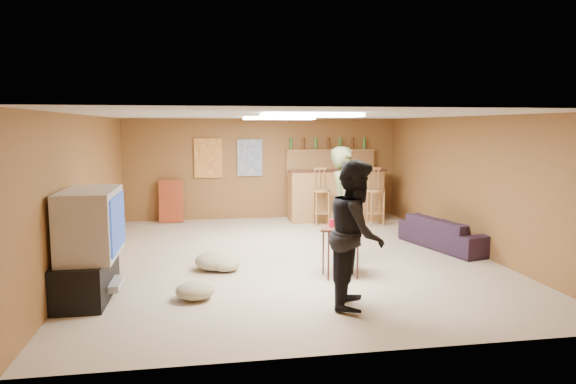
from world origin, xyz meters
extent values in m
plane|color=tan|center=(0.00, 0.00, 0.00)|extent=(7.00, 7.00, 0.00)
cube|color=silver|center=(0.00, 0.00, 2.20)|extent=(6.00, 7.00, 0.02)
cube|color=brown|center=(0.00, 3.50, 1.10)|extent=(6.00, 0.02, 2.20)
cube|color=brown|center=(0.00, -3.50, 1.10)|extent=(6.00, 0.02, 2.20)
cube|color=brown|center=(-3.00, 0.00, 1.10)|extent=(0.02, 7.00, 2.20)
cube|color=brown|center=(3.00, 0.00, 1.10)|extent=(0.02, 7.00, 2.20)
cube|color=black|center=(-2.72, -1.50, 0.25)|extent=(0.55, 1.30, 0.50)
cube|color=#B2B2B7|center=(-2.50, -1.50, 0.15)|extent=(0.35, 0.50, 0.08)
cube|color=#B2B2B7|center=(-2.65, -1.50, 0.90)|extent=(0.60, 1.10, 0.80)
cube|color=navy|center=(-2.34, -1.50, 0.90)|extent=(0.02, 0.95, 0.65)
cube|color=#9A6838|center=(1.50, 2.95, 0.55)|extent=(2.00, 0.60, 1.10)
cube|color=#3C1C13|center=(1.50, 2.70, 1.10)|extent=(2.10, 0.12, 0.05)
cube|color=#9A6838|center=(1.50, 3.40, 1.50)|extent=(2.00, 0.18, 0.05)
cube|color=#9A6838|center=(1.50, 3.42, 1.20)|extent=(2.00, 0.14, 0.60)
cube|color=#BF3F26|center=(-1.20, 3.46, 1.35)|extent=(0.60, 0.03, 0.85)
cube|color=#334C99|center=(-0.30, 3.46, 1.35)|extent=(0.55, 0.03, 0.80)
cube|color=#98371C|center=(-2.00, 3.30, 0.45)|extent=(0.50, 0.26, 0.91)
cube|color=white|center=(0.00, -1.50, 2.17)|extent=(1.20, 0.60, 0.04)
cube|color=white|center=(0.00, 1.20, 2.17)|extent=(1.20, 0.60, 0.04)
imported|color=#575E36|center=(0.68, -0.64, 0.87)|extent=(0.57, 0.72, 1.75)
imported|color=black|center=(0.37, -2.27, 0.83)|extent=(0.88, 0.98, 1.67)
imported|color=black|center=(2.70, 0.16, 0.26)|extent=(1.10, 1.88, 0.52)
cube|color=#3C1C13|center=(0.49, -1.18, 0.34)|extent=(0.61, 0.54, 0.69)
cylinder|color=red|center=(0.37, -1.14, 0.74)|extent=(0.08, 0.08, 0.11)
cylinder|color=red|center=(0.58, -1.28, 0.74)|extent=(0.09, 0.09, 0.11)
cylinder|color=navy|center=(0.62, -1.07, 0.74)|extent=(0.10, 0.10, 0.11)
ellipsoid|color=tan|center=(-1.18, -0.53, 0.13)|extent=(0.62, 0.62, 0.26)
ellipsoid|color=tan|center=(-1.04, -0.63, 0.09)|extent=(0.45, 0.45, 0.19)
ellipsoid|color=tan|center=(-1.45, -1.77, 0.10)|extent=(0.55, 0.55, 0.21)
camera|label=1|loc=(-1.34, -7.75, 2.04)|focal=32.00mm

